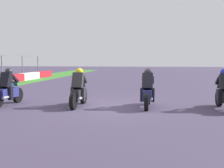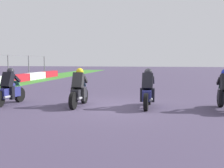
{
  "view_description": "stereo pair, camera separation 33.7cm",
  "coord_description": "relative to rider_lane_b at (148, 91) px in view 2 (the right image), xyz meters",
  "views": [
    {
      "loc": [
        -10.21,
        -1.47,
        1.84
      ],
      "look_at": [
        -0.11,
        -0.01,
        0.9
      ],
      "focal_mm": 42.53,
      "sensor_mm": 36.0,
      "label": 1
    },
    {
      "loc": [
        -10.15,
        -1.8,
        1.84
      ],
      "look_at": [
        -0.11,
        -0.01,
        0.9
      ],
      "focal_mm": 42.53,
      "sensor_mm": 36.0,
      "label": 2
    }
  ],
  "objects": [
    {
      "name": "ground_plane",
      "position": [
        -0.02,
        1.38,
        -0.62
      ],
      "size": [
        120.0,
        120.0,
        0.0
      ],
      "primitive_type": "plane",
      "color": "#473D57"
    },
    {
      "name": "rider_lane_b",
      "position": [
        0.0,
        0.0,
        0.0
      ],
      "size": [
        2.04,
        0.55,
        1.51
      ],
      "rotation": [
        0.0,
        0.0,
        -0.04
      ],
      "color": "black",
      "rests_on": "ground_plane"
    },
    {
      "name": "rider_lane_c",
      "position": [
        -0.17,
        2.69,
        0.0
      ],
      "size": [
        2.04,
        0.54,
        1.51
      ],
      "rotation": [
        0.0,
        0.0,
        -0.02
      ],
      "color": "black",
      "rests_on": "ground_plane"
    },
    {
      "name": "rider_lane_d",
      "position": [
        -0.33,
        5.59,
        0.0
      ],
      "size": [
        2.04,
        0.55,
        1.51
      ],
      "rotation": [
        0.0,
        0.0,
        -0.07
      ],
      "color": "black",
      "rests_on": "ground_plane"
    }
  ]
}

